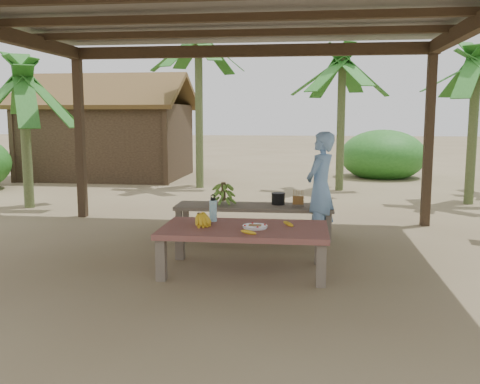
# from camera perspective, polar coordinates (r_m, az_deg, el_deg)

# --- Properties ---
(ground) EXTENTS (80.00, 80.00, 0.00)m
(ground) POSITION_cam_1_polar(r_m,az_deg,el_deg) (6.51, -1.71, -7.00)
(ground) COLOR brown
(ground) RESTS_ON ground
(pavilion) EXTENTS (6.60, 5.60, 2.95)m
(pavilion) POSITION_cam_1_polar(r_m,az_deg,el_deg) (6.36, -1.97, 17.91)
(pavilion) COLOR black
(pavilion) RESTS_ON ground
(work_table) EXTENTS (1.81, 1.02, 0.50)m
(work_table) POSITION_cam_1_polar(r_m,az_deg,el_deg) (5.83, 0.48, -4.39)
(work_table) COLOR brown
(work_table) RESTS_ON ground
(bench) EXTENTS (2.21, 0.65, 0.45)m
(bench) POSITION_cam_1_polar(r_m,az_deg,el_deg) (7.53, 1.50, -1.83)
(bench) COLOR brown
(bench) RESTS_ON ground
(ripe_banana_bunch) EXTENTS (0.29, 0.26, 0.16)m
(ripe_banana_bunch) POSITION_cam_1_polar(r_m,az_deg,el_deg) (5.87, -4.44, -2.86)
(ripe_banana_bunch) COLOR yellow
(ripe_banana_bunch) RESTS_ON work_table
(plate) EXTENTS (0.27, 0.27, 0.04)m
(plate) POSITION_cam_1_polar(r_m,az_deg,el_deg) (5.75, 1.61, -3.72)
(plate) COLOR white
(plate) RESTS_ON work_table
(loose_banana_front) EXTENTS (0.17, 0.07, 0.04)m
(loose_banana_front) POSITION_cam_1_polar(r_m,az_deg,el_deg) (5.46, 0.91, -4.31)
(loose_banana_front) COLOR yellow
(loose_banana_front) RESTS_ON work_table
(loose_banana_side) EXTENTS (0.15, 0.15, 0.04)m
(loose_banana_side) POSITION_cam_1_polar(r_m,az_deg,el_deg) (5.90, 5.18, -3.40)
(loose_banana_side) COLOR yellow
(loose_banana_side) RESTS_ON work_table
(water_flask) EXTENTS (0.09, 0.09, 0.32)m
(water_flask) POSITION_cam_1_polar(r_m,az_deg,el_deg) (6.11, -2.89, -1.92)
(water_flask) COLOR #40AACA
(water_flask) RESTS_ON work_table
(green_banana_stalk) EXTENTS (0.30, 0.30, 0.34)m
(green_banana_stalk) POSITION_cam_1_polar(r_m,az_deg,el_deg) (7.54, -1.77, -0.10)
(green_banana_stalk) COLOR #598C2D
(green_banana_stalk) RESTS_ON bench
(cooking_pot) EXTENTS (0.19, 0.19, 0.16)m
(cooking_pot) POSITION_cam_1_polar(r_m,az_deg,el_deg) (7.59, 4.10, -0.74)
(cooking_pot) COLOR black
(cooking_pot) RESTS_ON bench
(skewer_rack) EXTENTS (0.18, 0.08, 0.24)m
(skewer_rack) POSITION_cam_1_polar(r_m,az_deg,el_deg) (7.43, 6.22, -0.65)
(skewer_rack) COLOR #A57F47
(skewer_rack) RESTS_ON bench
(woman) EXTENTS (0.56, 0.65, 1.49)m
(woman) POSITION_cam_1_polar(r_m,az_deg,el_deg) (7.23, 8.58, 0.48)
(woman) COLOR #75A3DE
(woman) RESTS_ON ground
(hut) EXTENTS (4.40, 3.43, 2.85)m
(hut) POSITION_cam_1_polar(r_m,az_deg,el_deg) (15.24, -13.73, 5.68)
(hut) COLOR black
(hut) RESTS_ON ground
(banana_plant_ne) EXTENTS (1.80, 1.80, 2.95)m
(banana_plant_ne) POSITION_cam_1_polar(r_m,az_deg,el_deg) (11.19, 23.88, 11.41)
(banana_plant_ne) COLOR #596638
(banana_plant_ne) RESTS_ON ground
(banana_plant_n) EXTENTS (1.80, 1.80, 3.16)m
(banana_plant_n) POSITION_cam_1_polar(r_m,az_deg,el_deg) (12.41, 10.85, 12.51)
(banana_plant_n) COLOR #596638
(banana_plant_n) RESTS_ON ground
(banana_plant_nw) EXTENTS (1.80, 1.80, 3.75)m
(banana_plant_nw) POSITION_cam_1_polar(r_m,az_deg,el_deg) (12.76, -4.46, 15.05)
(banana_plant_nw) COLOR #596638
(banana_plant_nw) RESTS_ON ground
(banana_plant_w) EXTENTS (1.80, 1.80, 2.61)m
(banana_plant_w) POSITION_cam_1_polar(r_m,az_deg,el_deg) (10.60, -22.12, 9.89)
(banana_plant_w) COLOR #596638
(banana_plant_w) RESTS_ON ground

